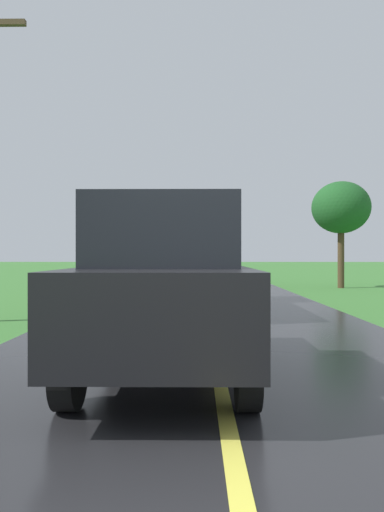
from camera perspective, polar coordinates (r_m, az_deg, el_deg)
name	(u,v)px	position (r m, az deg, el deg)	size (l,w,h in m)	color
ground_plane	(239,500)	(3.12, 5.58, -26.97)	(200.00, 200.00, 0.00)	#3D7A33
road_surface	(239,493)	(3.10, 5.58, -26.31)	(6.40, 120.00, 0.08)	#232326
centre_line	(239,486)	(3.08, 5.58, -25.59)	(0.14, 108.00, 0.01)	#E0D64C
banana_truck_near	(180,253)	(12.72, -1.41, 0.37)	(2.38, 5.82, 2.80)	#2D2D30
banana_truck_far	(193,254)	(24.15, 0.08, 0.22)	(2.38, 5.81, 2.80)	#2D2D30
roadside_tree_near_left	(341,208)	(21.82, 17.32, 5.46)	(2.50, 2.50, 4.62)	#4C3823
following_car	(167,286)	(5.35, -3.02, -3.63)	(1.74, 4.10, 1.92)	black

